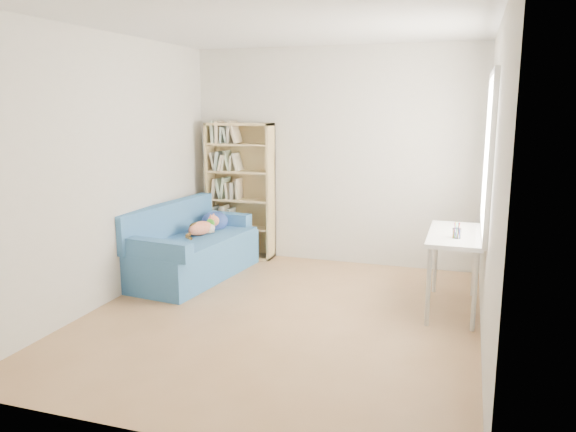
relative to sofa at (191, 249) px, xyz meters
The scene contains 6 objects.
ground 1.67m from the sofa, 32.94° to the right, with size 4.00×4.00×0.00m, color olive.
room_shell 2.16m from the sofa, 30.17° to the right, with size 3.54×4.04×2.62m.
sofa is the anchor object (origin of this frame).
bookshelf 1.09m from the sofa, 77.68° to the left, with size 0.85×0.26×1.70m.
desk 2.89m from the sofa, ahead, with size 0.49×1.06×0.75m.
pen_cup 2.94m from the sofa, ahead, with size 0.08×0.08×0.15m.
Camera 1 is at (1.57, -4.62, 1.93)m, focal length 35.00 mm.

